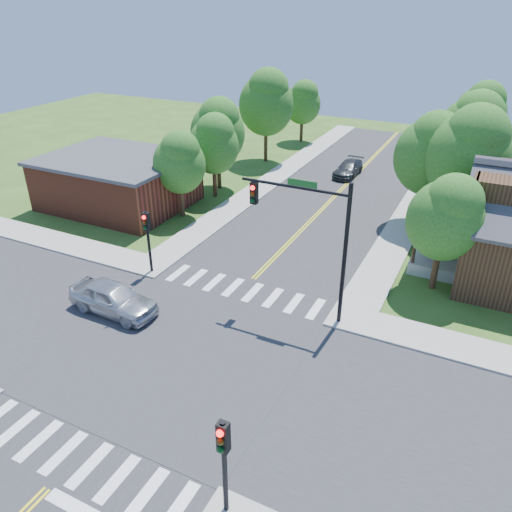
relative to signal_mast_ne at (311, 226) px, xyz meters
The scene contains 24 objects.
ground 8.37m from the signal_mast_ne, 125.00° to the right, with size 100.00×100.00×0.00m, color #355219.
road_ns 8.36m from the signal_mast_ne, 125.00° to the right, with size 10.00×90.00×0.04m, color #2D2D30.
road_ew 8.36m from the signal_mast_ne, 125.00° to the right, with size 90.00×10.00×0.04m, color #2D2D30.
intersection_patch 8.37m from the signal_mast_ne, 125.00° to the right, with size 10.20×10.20×0.06m, color #2D2D30.
sidewalk_nw 22.73m from the signal_mast_ne, 152.60° to the left, with size 40.00×40.00×0.14m.
crosswalk_north 6.23m from the signal_mast_ne, behind, with size 8.85×2.00×0.01m.
crosswalk_south 13.32m from the signal_mast_ne, 108.36° to the right, with size 8.85×2.00×0.01m.
centerline 8.34m from the signal_mast_ne, 125.00° to the right, with size 0.30×90.00×0.01m.
signal_mast_ne is the anchor object (origin of this frame).
signal_pole_se 11.55m from the signal_mast_ne, 81.44° to the right, with size 0.34×0.42×3.80m.
signal_pole_nw 9.76m from the signal_mast_ne, behind, with size 0.34×0.42×3.80m.
building_nw 19.87m from the signal_mast_ne, 157.21° to the left, with size 10.40×8.40×3.73m.
tree_e_a 7.62m from the signal_mast_ne, 45.46° to the left, with size 3.87×3.68×6.58m.
tree_e_b 13.80m from the signal_mast_ne, 66.66° to the left, with size 5.14×4.88×8.73m.
tree_e_c 20.86m from the signal_mast_ne, 76.19° to the left, with size 4.91×4.67×8.35m.
tree_e_d 30.19m from the signal_mast_ne, 80.66° to the left, with size 4.54×4.31×7.71m.
tree_w_a 14.76m from the signal_mast_ne, 148.10° to the left, with size 3.69×3.51×6.28m.
tree_w_b 19.22m from the signal_mast_ne, 132.88° to the left, with size 4.37×4.15×7.43m.
tree_w_c 26.03m from the signal_mast_ne, 119.66° to the left, with size 5.07×4.81×8.61m.
tree_w_d 33.32m from the signal_mast_ne, 112.04° to the left, with size 3.83×3.64×6.51m.
tree_house 14.20m from the signal_mast_ne, 77.36° to the left, with size 4.64×4.41×7.88m.
tree_bldg 17.45m from the signal_mast_ne, 135.35° to the left, with size 3.90×3.70×6.63m.
car_silver 10.46m from the signal_mast_ne, 154.90° to the right, with size 4.82×2.10×1.62m, color silver.
car_dgrey 22.65m from the signal_mast_ne, 101.70° to the left, with size 1.86×4.37×1.26m, color #323537.
Camera 1 is at (10.86, -14.18, 14.27)m, focal length 35.00 mm.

